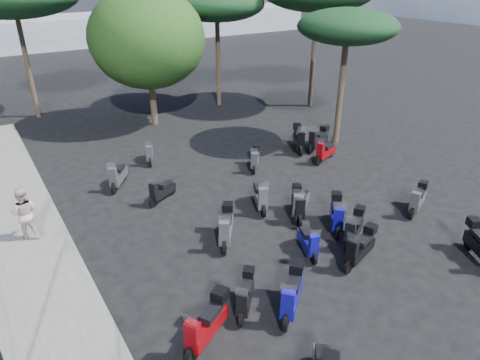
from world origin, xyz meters
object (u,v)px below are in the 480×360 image
scooter_10 (226,228)px  scooter_14 (337,215)px  scooter_21 (354,229)px  scooter_22 (298,205)px  scooter_4 (162,191)px  scooter_5 (118,177)px  pedestrian_far (25,213)px  pine_3 (348,27)px  scooter_20 (360,248)px  scooter_3 (207,325)px  pine_0 (217,5)px  scooter_2 (292,295)px  scooter_9 (245,296)px  scooter_23 (299,139)px  scooter_17 (255,159)px  scooter_28 (318,139)px  broadleaf_tree (147,39)px  scooter_8 (308,242)px  scooter_15 (301,204)px  scooter_26 (418,200)px  scooter_16 (260,197)px  scooter_11 (150,154)px

scooter_10 → scooter_14: (3.56, -1.32, -0.02)m
scooter_21 → scooter_22: scooter_21 is taller
scooter_4 → scooter_5: bearing=-1.7°
pedestrian_far → pine_3: (14.50, 0.99, 4.52)m
scooter_20 → pine_3: size_ratio=0.26×
scooter_3 → scooter_4: (1.86, 6.92, -0.12)m
pine_0 → scooter_2: bearing=-114.6°
scooter_9 → scooter_23: scooter_23 is taller
scooter_2 → scooter_4: 7.20m
scooter_21 → scooter_20: bearing=113.5°
scooter_4 → scooter_17: 4.65m
scooter_20 → scooter_5: bearing=9.9°
scooter_20 → scooter_28: (5.01, 7.39, -0.00)m
broadleaf_tree → scooter_8: bearing=-93.3°
scooter_8 → pine_3: bearing=-117.9°
scooter_21 → pine_0: 17.08m
scooter_15 → scooter_21: bearing=151.5°
scooter_2 → scooter_20: (2.99, 0.48, -0.02)m
scooter_9 → scooter_21: (4.59, 0.66, 0.05)m
scooter_10 → scooter_26: 7.10m
scooter_26 → pine_3: (2.40, 6.59, 5.07)m
scooter_23 → scooter_26: bearing=120.1°
scooter_9 → scooter_21: scooter_21 is taller
scooter_16 → scooter_28: 6.46m
scooter_23 → pine_0: pine_0 is taller
scooter_5 → scooter_16: 5.90m
pine_3 → scooter_15: bearing=-143.5°
scooter_28 → broadleaf_tree: bearing=14.1°
scooter_5 → scooter_26: scooter_5 is taller
scooter_3 → scooter_17: scooter_3 is taller
scooter_21 → scooter_23: 7.77m
scooter_5 → scooter_2: bearing=135.4°
scooter_14 → scooter_15: bearing=-27.6°
scooter_21 → scooter_15: bearing=-20.3°
scooter_15 → scooter_16: (-0.90, 1.20, 0.01)m
scooter_23 → broadleaf_tree: broadleaf_tree is taller
scooter_16 → pine_0: pine_0 is taller
scooter_16 → scooter_22: scooter_16 is taller
scooter_10 → pedestrian_far: bearing=2.7°
scooter_4 → scooter_11: bearing=-43.0°
pedestrian_far → scooter_22: size_ratio=1.23×
scooter_3 → scooter_28: scooter_3 is taller
scooter_9 → scooter_17: (5.13, 7.00, 0.00)m
scooter_14 → scooter_28: 7.03m
scooter_8 → scooter_22: 2.17m
scooter_3 → scooter_11: scooter_3 is taller
scooter_15 → broadleaf_tree: (-0.46, 12.16, 4.17)m
scooter_2 → scooter_23: (7.12, 8.28, 0.02)m
scooter_15 → pine_3: (6.13, 4.54, 5.08)m
scooter_11 → scooter_15: bearing=131.6°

